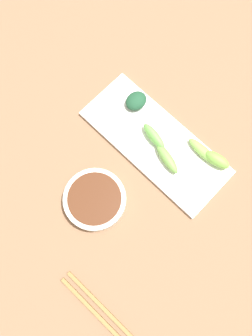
% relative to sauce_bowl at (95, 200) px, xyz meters
% --- Properties ---
extents(tabletop, '(2.10, 2.10, 0.02)m').
position_rel_sauce_bowl_xyz_m(tabletop, '(0.12, -0.03, -0.03)').
color(tabletop, brown).
rests_on(tabletop, ground).
extents(sauce_bowl, '(0.14, 0.14, 0.03)m').
position_rel_sauce_bowl_xyz_m(sauce_bowl, '(0.00, 0.00, 0.00)').
color(sauce_bowl, silver).
rests_on(sauce_bowl, tabletop).
extents(serving_plate, '(0.15, 0.37, 0.01)m').
position_rel_sauce_bowl_xyz_m(serving_plate, '(0.20, -0.00, -0.01)').
color(serving_plate, white).
rests_on(serving_plate, tabletop).
extents(broccoli_stalk_0, '(0.04, 0.09, 0.02)m').
position_rel_sauce_bowl_xyz_m(broccoli_stalk_0, '(0.18, -0.05, 0.01)').
color(broccoli_stalk_0, '#6BA047').
rests_on(broccoli_stalk_0, serving_plate).
extents(broccoli_stalk_1, '(0.04, 0.07, 0.03)m').
position_rel_sauce_bowl_xyz_m(broccoli_stalk_1, '(0.26, -0.14, 0.01)').
color(broccoli_stalk_1, '#73B143').
rests_on(broccoli_stalk_1, serving_plate).
extents(broccoli_stalk_2, '(0.03, 0.09, 0.02)m').
position_rel_sauce_bowl_xyz_m(broccoli_stalk_2, '(0.26, -0.10, 0.01)').
color(broccoli_stalk_2, '#79AE4B').
rests_on(broccoli_stalk_2, serving_plate).
extents(broccoli_leafy_3, '(0.06, 0.05, 0.03)m').
position_rel_sauce_bowl_xyz_m(broccoli_leafy_3, '(0.24, 0.10, 0.01)').
color(broccoli_leafy_3, '#1D492E').
rests_on(broccoli_leafy_3, serving_plate).
extents(broccoli_stalk_4, '(0.04, 0.08, 0.03)m').
position_rel_sauce_bowl_xyz_m(broccoli_stalk_4, '(0.20, 0.01, 0.01)').
color(broccoli_stalk_4, '#68BA4D').
rests_on(broccoli_stalk_4, serving_plate).
extents(chopsticks, '(0.03, 0.23, 0.01)m').
position_rel_sauce_bowl_xyz_m(chopsticks, '(-0.16, -0.19, -0.01)').
color(chopsticks, olive).
rests_on(chopsticks, tabletop).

